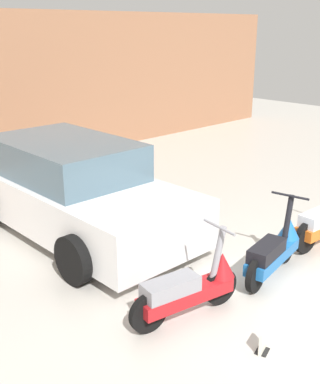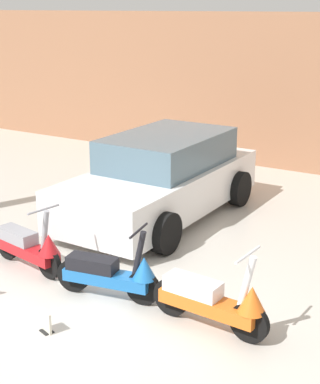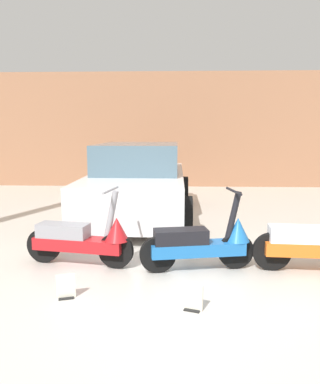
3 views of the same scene
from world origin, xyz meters
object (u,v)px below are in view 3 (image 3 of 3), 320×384
at_px(scooter_front_right, 203,242).
at_px(placard_near_left_scooter, 66,288).
at_px(car_rear_left, 138,182).
at_px(scooter_front_left, 83,238).
at_px(placard_near_right_scooter, 193,299).

height_order(scooter_front_right, placard_near_left_scooter, scooter_front_right).
xyz_separation_m(scooter_front_right, car_rear_left, (-1.12, 3.08, 0.35)).
bearing_deg(car_rear_left, scooter_front_right, 20.25).
bearing_deg(scooter_front_right, scooter_front_left, 165.70).
height_order(car_rear_left, placard_near_left_scooter, car_rear_left).
bearing_deg(car_rear_left, placard_near_right_scooter, 13.12).
relative_size(scooter_front_left, car_rear_left, 0.33).
distance_m(scooter_front_left, placard_near_left_scooter, 1.01).
height_order(scooter_front_right, placard_near_right_scooter, scooter_front_right).
xyz_separation_m(car_rear_left, placard_near_left_scooter, (-0.39, -3.96, -0.60)).
relative_size(car_rear_left, placard_near_right_scooter, 16.97).
xyz_separation_m(scooter_front_right, placard_near_right_scooter, (-0.17, -1.09, -0.25)).
relative_size(scooter_front_right, placard_near_left_scooter, 5.63).
xyz_separation_m(scooter_front_left, placard_near_left_scooter, (0.04, -0.98, -0.25)).
bearing_deg(placard_near_right_scooter, scooter_front_right, 81.17).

